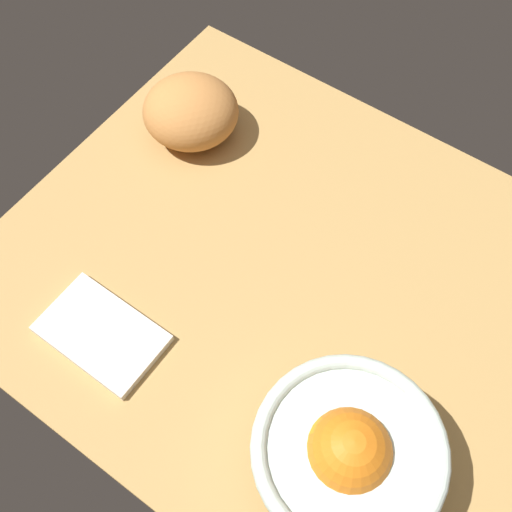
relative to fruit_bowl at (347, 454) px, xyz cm
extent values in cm
cube|color=tan|center=(16.22, -16.07, -8.03)|extent=(74.93, 62.03, 3.00)
cylinder|color=silver|center=(-0.04, 0.00, -5.11)|extent=(9.54, 9.54, 2.83)
cylinder|color=silver|center=(-0.04, 0.00, -0.90)|extent=(17.76, 17.76, 5.59)
torus|color=silver|center=(-0.04, 0.00, 1.89)|extent=(19.36, 19.36, 1.60)
sphere|color=orange|center=(0.37, 0.04, 0.77)|extent=(7.95, 7.95, 7.95)
sphere|color=orange|center=(-0.04, 0.00, 0.82)|extent=(8.23, 8.23, 8.23)
sphere|color=orange|center=(-0.04, 0.00, 0.88)|extent=(8.61, 8.61, 8.61)
sphere|color=orange|center=(-0.04, 0.00, 0.76)|extent=(7.89, 7.89, 7.89)
ellipsoid|color=#C67F40|center=(41.75, -27.80, -2.10)|extent=(18.14, 17.96, 8.85)
cube|color=silver|center=(31.19, 3.36, -5.93)|extent=(14.73, 9.30, 1.19)
camera|label=1|loc=(-0.51, 16.38, 63.63)|focal=44.07mm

